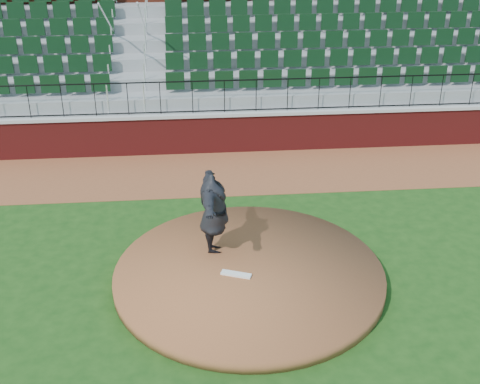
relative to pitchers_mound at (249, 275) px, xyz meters
name	(u,v)px	position (x,y,z in m)	size (l,w,h in m)	color
ground	(246,275)	(-0.05, 0.18, -0.12)	(90.00, 90.00, 0.00)	#193F12
warning_track	(229,172)	(-0.05, 5.58, -0.12)	(34.00, 3.20, 0.01)	brown
field_wall	(225,133)	(-0.05, 7.18, 0.47)	(34.00, 0.35, 1.20)	maroon
wall_cap	(225,114)	(-0.05, 7.18, 1.12)	(34.00, 0.45, 0.10)	#B7B7B7
wall_railing	(224,96)	(-0.05, 7.18, 1.67)	(34.00, 0.05, 1.00)	black
seating_stands	(219,57)	(-0.05, 9.90, 2.18)	(34.00, 5.10, 4.60)	gray
concourse_wall	(215,26)	(-0.05, 12.70, 2.62)	(34.00, 0.50, 5.50)	maroon
pitchers_mound	(249,275)	(0.00, 0.00, 0.00)	(5.83, 5.83, 0.25)	brown
pitching_rubber	(236,274)	(-0.29, -0.16, 0.15)	(0.65, 0.16, 0.04)	white
pitcher	(214,214)	(-0.70, 0.87, 1.08)	(2.35, 0.64, 1.91)	black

